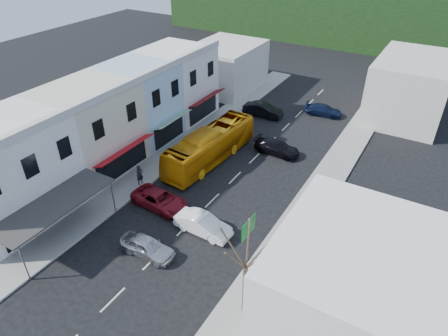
% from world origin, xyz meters
% --- Properties ---
extents(ground, '(120.00, 120.00, 0.00)m').
position_xyz_m(ground, '(0.00, 0.00, 0.00)').
color(ground, black).
rests_on(ground, ground).
extents(sidewalk_left, '(3.00, 52.00, 0.15)m').
position_xyz_m(sidewalk_left, '(-7.50, 10.00, 0.07)').
color(sidewalk_left, gray).
rests_on(sidewalk_left, ground).
extents(sidewalk_right, '(3.00, 52.00, 0.15)m').
position_xyz_m(sidewalk_right, '(7.50, 10.00, 0.07)').
color(sidewalk_right, gray).
rests_on(sidewalk_right, ground).
extents(shopfront_row, '(8.25, 30.00, 8.00)m').
position_xyz_m(shopfront_row, '(-12.49, 5.00, 4.00)').
color(shopfront_row, silver).
rests_on(shopfront_row, ground).
extents(right_building, '(8.00, 9.00, 8.00)m').
position_xyz_m(right_building, '(13.50, -4.00, 4.00)').
color(right_building, silver).
rests_on(right_building, ground).
extents(distant_block_left, '(8.00, 10.00, 6.00)m').
position_xyz_m(distant_block_left, '(-12.00, 27.00, 3.00)').
color(distant_block_left, '#B7B2A8').
rests_on(distant_block_left, ground).
extents(distant_block_right, '(8.00, 12.00, 7.00)m').
position_xyz_m(distant_block_right, '(11.00, 30.00, 3.50)').
color(distant_block_right, '#B7B2A8').
rests_on(distant_block_right, ground).
extents(bus, '(3.32, 11.75, 3.10)m').
position_xyz_m(bus, '(-3.62, 9.51, 1.55)').
color(bus, orange).
rests_on(bus, ground).
extents(car_silver, '(4.42, 1.85, 1.40)m').
position_xyz_m(car_silver, '(-0.66, -3.69, 0.70)').
color(car_silver, '#B9B9BE').
rests_on(car_silver, ground).
extents(car_white, '(4.43, 1.89, 1.40)m').
position_xyz_m(car_white, '(1.51, 0.28, 0.70)').
color(car_white, white).
rests_on(car_white, ground).
extents(car_red, '(4.71, 2.18, 1.40)m').
position_xyz_m(car_red, '(-3.30, 1.11, 0.70)').
color(car_red, maroon).
rests_on(car_red, ground).
extents(car_black_near, '(4.55, 1.96, 1.40)m').
position_xyz_m(car_black_near, '(1.53, 14.02, 0.70)').
color(car_black_near, black).
rests_on(car_black_near, ground).
extents(car_black_far, '(4.50, 2.05, 1.40)m').
position_xyz_m(car_black_far, '(-3.59, 21.29, 0.70)').
color(car_black_far, black).
rests_on(car_black_far, ground).
extents(car_navy_far, '(4.68, 2.36, 1.40)m').
position_xyz_m(car_navy_far, '(2.63, 25.20, 0.70)').
color(car_navy_far, black).
rests_on(car_navy_far, ground).
extents(pedestrian_left, '(0.54, 0.68, 1.70)m').
position_xyz_m(pedestrian_left, '(-6.76, 2.69, 1.00)').
color(pedestrian_left, black).
rests_on(pedestrian_left, sidewalk_left).
extents(direction_sign, '(0.36, 1.75, 3.84)m').
position_xyz_m(direction_sign, '(5.80, -0.63, 1.92)').
color(direction_sign, '#095117').
rests_on(direction_sign, ground).
extents(street_tree, '(4.13, 4.13, 7.62)m').
position_xyz_m(street_tree, '(7.61, -4.53, 3.81)').
color(street_tree, '#32281E').
rests_on(street_tree, ground).
extents(traffic_signal, '(1.07, 1.28, 4.98)m').
position_xyz_m(traffic_signal, '(6.60, 31.73, 2.49)').
color(traffic_signal, black).
rests_on(traffic_signal, ground).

